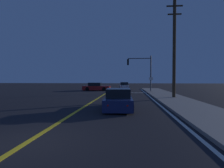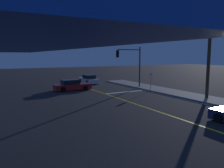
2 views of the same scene
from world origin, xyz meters
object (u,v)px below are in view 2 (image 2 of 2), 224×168
(car_mid_block_red, at_px, (72,86))
(car_distant_tail_white, at_px, (89,80))
(utility_pole_right, at_px, (209,49))
(traffic_signal_near_right, at_px, (131,61))
(street_sign_corner, at_px, (151,78))

(car_mid_block_red, height_order, car_distant_tail_white, same)
(utility_pole_right, bearing_deg, traffic_signal_near_right, 103.89)
(car_mid_block_red, height_order, utility_pole_right, utility_pole_right)
(car_distant_tail_white, height_order, street_sign_corner, street_sign_corner)
(car_mid_block_red, distance_m, traffic_signal_near_right, 8.41)
(car_distant_tail_white, bearing_deg, car_mid_block_red, -132.57)
(car_mid_block_red, relative_size, utility_pole_right, 0.48)
(car_mid_block_red, height_order, traffic_signal_near_right, traffic_signal_near_right)
(street_sign_corner, bearing_deg, utility_pole_right, -78.81)
(utility_pole_right, distance_m, street_sign_corner, 8.01)
(car_mid_block_red, bearing_deg, traffic_signal_near_right, 74.70)
(utility_pole_right, height_order, street_sign_corner, utility_pole_right)
(traffic_signal_near_right, relative_size, street_sign_corner, 2.45)
(traffic_signal_near_right, height_order, utility_pole_right, utility_pole_right)
(car_distant_tail_white, relative_size, street_sign_corner, 1.91)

